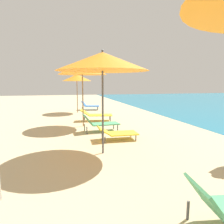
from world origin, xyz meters
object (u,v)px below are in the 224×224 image
(umbrella_fourth, at_px, (102,62))
(umbrella_fifth, at_px, (82,68))
(lounger_fifth_inland, at_px, (100,123))
(lounger_farthest_shoreside, at_px, (90,105))
(umbrella_farthest, at_px, (77,78))
(lounger_fourth_shoreside, at_px, (117,133))
(lounger_fifth_shoreside, at_px, (96,114))

(umbrella_fourth, bearing_deg, umbrella_fifth, 92.04)
(lounger_fifth_inland, relative_size, lounger_farthest_shoreside, 1.05)
(lounger_fifth_inland, bearing_deg, umbrella_fourth, -102.44)
(umbrella_fifth, relative_size, umbrella_farthest, 1.15)
(lounger_fifth_inland, bearing_deg, umbrella_farthest, 90.67)
(lounger_fourth_shoreside, distance_m, umbrella_farthest, 7.11)
(umbrella_fifth, bearing_deg, lounger_fourth_shoreside, -70.89)
(lounger_fourth_shoreside, relative_size, lounger_fifth_inland, 0.93)
(lounger_fifth_shoreside, bearing_deg, lounger_fourth_shoreside, -77.99)
(lounger_fourth_shoreside, relative_size, umbrella_farthest, 0.54)
(umbrella_fourth, xyz_separation_m, lounger_farthest_shoreside, (0.91, 9.10, -2.08))
(umbrella_fifth, xyz_separation_m, umbrella_farthest, (0.11, 4.34, -0.30))
(lounger_fourth_shoreside, xyz_separation_m, umbrella_fifth, (-0.85, 2.46, 2.25))
(lounger_fourth_shoreside, bearing_deg, umbrella_fourth, -119.46)
(umbrella_fifth, distance_m, lounger_farthest_shoreside, 5.96)
(lounger_fifth_inland, bearing_deg, lounger_farthest_shoreside, 81.89)
(umbrella_farthest, height_order, lounger_farthest_shoreside, umbrella_farthest)
(umbrella_fifth, bearing_deg, umbrella_fourth, -87.96)
(lounger_farthest_shoreside, bearing_deg, lounger_fourth_shoreside, -77.79)
(lounger_fourth_shoreside, distance_m, lounger_farthest_shoreside, 7.92)
(umbrella_fifth, relative_size, lounger_farthest_shoreside, 2.10)
(umbrella_fifth, xyz_separation_m, lounger_fifth_inland, (0.52, -1.16, -2.15))
(lounger_fifth_shoreside, bearing_deg, lounger_farthest_shoreside, 96.61)
(umbrella_fourth, height_order, lounger_fourth_shoreside, umbrella_fourth)
(lounger_fifth_shoreside, bearing_deg, umbrella_fifth, -112.84)
(lounger_fifth_shoreside, height_order, lounger_farthest_shoreside, lounger_farthest_shoreside)
(umbrella_fourth, height_order, umbrella_fifth, umbrella_fifth)
(umbrella_fifth, bearing_deg, lounger_fifth_inland, -65.91)
(umbrella_farthest, relative_size, lounger_farthest_shoreside, 1.83)
(lounger_fourth_shoreside, bearing_deg, lounger_fifth_shoreside, 93.49)
(umbrella_fifth, relative_size, lounger_fifth_shoreside, 1.71)
(umbrella_fourth, relative_size, lounger_farthest_shoreside, 2.00)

